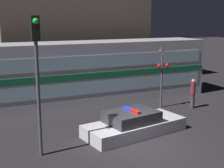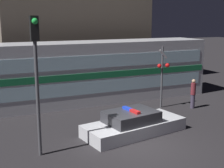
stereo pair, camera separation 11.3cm
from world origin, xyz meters
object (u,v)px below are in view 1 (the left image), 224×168
(train, at_px, (96,72))
(traffic_light_corner, at_px, (37,63))
(crossing_signal_near, at_px, (162,72))
(pedestrian, at_px, (193,93))
(police_car, at_px, (134,124))

(train, bearing_deg, traffic_light_corner, -126.35)
(crossing_signal_near, height_order, traffic_light_corner, traffic_light_corner)
(train, bearing_deg, pedestrian, -41.42)
(train, distance_m, pedestrian, 6.25)
(police_car, distance_m, traffic_light_corner, 5.55)
(pedestrian, height_order, traffic_light_corner, traffic_light_corner)
(pedestrian, bearing_deg, traffic_light_corner, -163.71)
(police_car, relative_size, crossing_signal_near, 1.38)
(pedestrian, relative_size, traffic_light_corner, 0.33)
(train, xyz_separation_m, crossing_signal_near, (2.99, -3.21, 0.24))
(train, relative_size, traffic_light_corner, 2.81)
(train, distance_m, police_car, 6.55)
(train, xyz_separation_m, pedestrian, (4.63, -4.08, -1.02))
(crossing_signal_near, xyz_separation_m, traffic_light_corner, (-8.08, -3.72, 1.52))
(crossing_signal_near, bearing_deg, police_car, -139.00)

